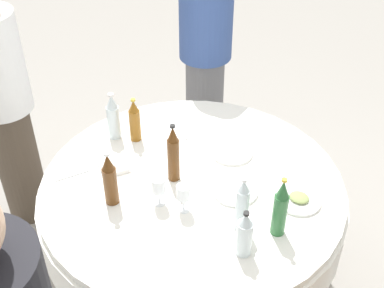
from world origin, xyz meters
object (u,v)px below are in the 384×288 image
at_px(bottle_amber_far, 135,121).
at_px(bottle_brown_near, 110,180).
at_px(dining_table, 192,203).
at_px(person_inner, 205,59).
at_px(bottle_brown_front, 173,154).
at_px(bottle_clear_right, 113,117).
at_px(wine_glass_right, 183,193).
at_px(person_front, 3,103).
at_px(plate_rear, 299,200).
at_px(bottle_clear_mid, 245,234).
at_px(wine_glass_far, 158,187).
at_px(bottle_clear_inner, 242,206).
at_px(plate_south, 232,152).
at_px(bottle_green_north, 280,208).
at_px(plate_outer, 235,190).

distance_m(bottle_amber_far, bottle_brown_near, 0.50).
xyz_separation_m(dining_table, person_inner, (-0.64, 0.90, 0.25)).
xyz_separation_m(bottle_brown_front, bottle_clear_right, (-0.48, 0.05, -0.02)).
relative_size(bottle_amber_far, wine_glass_right, 1.79).
bearing_deg(bottle_brown_near, bottle_amber_far, 122.27).
xyz_separation_m(bottle_brown_front, person_front, (-1.09, -0.24, -0.04)).
bearing_deg(bottle_clear_right, plate_rear, 10.81).
bearing_deg(dining_table, bottle_clear_mid, -24.29).
distance_m(wine_glass_far, person_front, 1.16).
bearing_deg(wine_glass_right, bottle_brown_front, 143.10).
height_order(bottle_clear_inner, person_inner, person_inner).
bearing_deg(bottle_amber_far, plate_south, 26.34).
xyz_separation_m(bottle_green_north, person_front, (-1.68, -0.26, -0.03)).
bearing_deg(bottle_clear_mid, wine_glass_far, -178.95).
bearing_deg(bottle_amber_far, person_inner, 102.15).
relative_size(dining_table, person_front, 0.95).
distance_m(bottle_amber_far, plate_rear, 0.96).
relative_size(wine_glass_right, wine_glass_far, 0.97).
relative_size(bottle_brown_near, person_inner, 0.18).
distance_m(bottle_clear_mid, plate_south, 0.69).
distance_m(bottle_clear_right, plate_south, 0.66).
xyz_separation_m(wine_glass_right, wine_glass_far, (-0.12, -0.04, -0.00)).
height_order(bottle_green_north, person_inner, person_inner).
relative_size(dining_table, bottle_amber_far, 5.92).
bearing_deg(bottle_brown_near, bottle_brown_front, 70.38).
bearing_deg(plate_outer, bottle_brown_front, -158.55).
height_order(bottle_amber_far, person_front, person_front).
bearing_deg(wine_glass_right, bottle_amber_far, 156.17).
distance_m(bottle_green_north, person_front, 1.70).
xyz_separation_m(dining_table, wine_glass_right, (0.10, -0.17, 0.25)).
height_order(bottle_brown_front, person_inner, person_inner).
xyz_separation_m(bottle_clear_inner, bottle_clear_right, (-0.93, 0.11, -0.01)).
xyz_separation_m(wine_glass_far, plate_rear, (0.50, 0.43, -0.09)).
xyz_separation_m(bottle_clear_inner, bottle_brown_near, (-0.56, -0.25, 0.00)).
bearing_deg(wine_glass_far, person_inner, 119.14).
bearing_deg(bottle_clear_right, plate_south, 26.76).
bearing_deg(plate_south, plate_rear, -11.53).
xyz_separation_m(bottle_clear_mid, plate_rear, (0.02, 0.42, -0.10)).
height_order(bottle_amber_far, plate_south, bottle_amber_far).
relative_size(bottle_clear_inner, bottle_brown_near, 0.98).
distance_m(bottle_clear_mid, wine_glass_right, 0.36).
distance_m(bottle_green_north, plate_south, 0.60).
bearing_deg(plate_rear, bottle_green_north, -83.62).
xyz_separation_m(bottle_brown_near, plate_rear, (0.68, 0.57, -0.12)).
relative_size(bottle_amber_far, wine_glass_far, 1.74).
height_order(bottle_green_north, wine_glass_far, bottle_green_north).
height_order(bottle_green_north, bottle_clear_right, bottle_green_north).
relative_size(bottle_green_north, bottle_clear_mid, 1.31).
bearing_deg(bottle_brown_near, bottle_clear_mid, 12.39).
relative_size(bottle_clear_right, bottle_clear_mid, 1.17).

